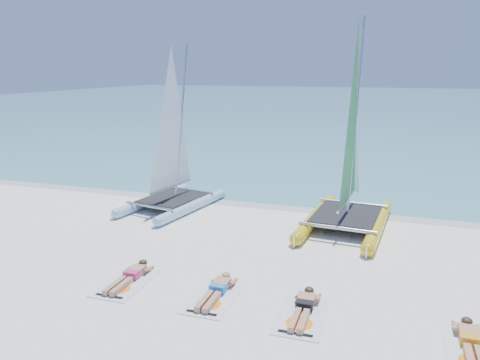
# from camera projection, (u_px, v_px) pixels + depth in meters

# --- Properties ---
(ground) EXTENTS (140.00, 140.00, 0.00)m
(ground) POSITION_uv_depth(u_px,v_px,m) (243.00, 260.00, 12.78)
(ground) COLOR white
(ground) RESTS_ON ground
(sea) EXTENTS (140.00, 115.00, 0.01)m
(sea) POSITION_uv_depth(u_px,v_px,m) (369.00, 102.00, 71.02)
(sea) COLOR #6DB5B7
(sea) RESTS_ON ground
(wet_sand_strip) EXTENTS (140.00, 1.40, 0.01)m
(wet_sand_strip) POSITION_uv_depth(u_px,v_px,m) (287.00, 205.00, 17.86)
(wet_sand_strip) COLOR silver
(wet_sand_strip) RESTS_ON ground
(catamaran_blue) EXTENTS (2.98, 4.88, 6.22)m
(catamaran_blue) POSITION_uv_depth(u_px,v_px,m) (172.00, 159.00, 17.26)
(catamaran_blue) COLOR #BEE7FA
(catamaran_blue) RESTS_ON ground
(catamaran_yellow) EXTENTS (2.88, 5.60, 7.02)m
(catamaran_yellow) POSITION_uv_depth(u_px,v_px,m) (352.00, 159.00, 15.41)
(catamaran_yellow) COLOR #EEA819
(catamaran_yellow) RESTS_ON ground
(towel_a) EXTENTS (1.00, 1.85, 0.02)m
(towel_a) POSITION_uv_depth(u_px,v_px,m) (127.00, 283.00, 11.42)
(towel_a) COLOR white
(towel_a) RESTS_ON ground
(sunbather_a) EXTENTS (0.37, 1.73, 0.26)m
(sunbather_a) POSITION_uv_depth(u_px,v_px,m) (131.00, 275.00, 11.58)
(sunbather_a) COLOR tan
(sunbather_a) RESTS_ON towel_a
(towel_b) EXTENTS (1.00, 1.85, 0.02)m
(towel_b) POSITION_uv_depth(u_px,v_px,m) (214.00, 297.00, 10.69)
(towel_b) COLOR white
(towel_b) RESTS_ON ground
(sunbather_b) EXTENTS (0.37, 1.73, 0.26)m
(sunbather_b) POSITION_uv_depth(u_px,v_px,m) (217.00, 289.00, 10.84)
(sunbather_b) COLOR tan
(sunbather_b) RESTS_ON towel_b
(towel_c) EXTENTS (1.00, 1.85, 0.02)m
(towel_c) POSITION_uv_depth(u_px,v_px,m) (302.00, 315.00, 9.92)
(towel_c) COLOR white
(towel_c) RESTS_ON ground
(sunbather_c) EXTENTS (0.37, 1.73, 0.26)m
(sunbather_c) POSITION_uv_depth(u_px,v_px,m) (304.00, 306.00, 10.07)
(sunbather_c) COLOR tan
(sunbather_c) RESTS_ON towel_c
(towel_d) EXTENTS (1.00, 1.85, 0.02)m
(towel_d) POSITION_uv_depth(u_px,v_px,m) (472.00, 352.00, 8.62)
(towel_d) COLOR white
(towel_d) RESTS_ON ground
(sunbather_d) EXTENTS (0.37, 1.73, 0.26)m
(sunbather_d) POSITION_uv_depth(u_px,v_px,m) (471.00, 341.00, 8.78)
(sunbather_d) COLOR tan
(sunbather_d) RESTS_ON towel_d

